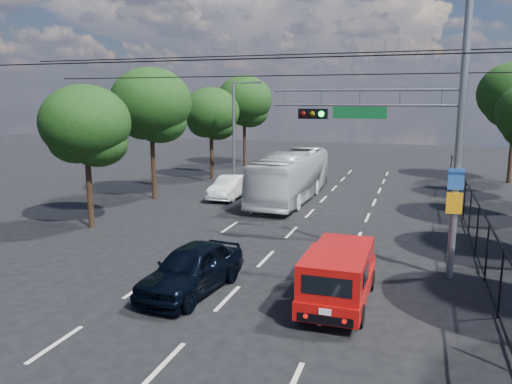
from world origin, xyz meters
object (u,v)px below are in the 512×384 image
at_px(navy_hatchback, 192,269).
at_px(white_bus, 291,176).
at_px(signal_mast, 421,121).
at_px(red_pickup, 339,274).
at_px(white_van, 230,187).

bearing_deg(navy_hatchback, white_bus, 98.95).
height_order(navy_hatchback, white_bus, white_bus).
relative_size(signal_mast, white_bus, 0.92).
height_order(red_pickup, white_bus, white_bus).
distance_m(signal_mast, white_bus, 13.82).
bearing_deg(white_bus, signal_mast, -56.68).
bearing_deg(red_pickup, navy_hatchback, -174.41).
bearing_deg(red_pickup, white_bus, 109.27).
bearing_deg(navy_hatchback, red_pickup, 12.34).
height_order(signal_mast, red_pickup, signal_mast).
xyz_separation_m(signal_mast, white_bus, (-7.12, 11.22, -3.80)).
bearing_deg(red_pickup, signal_mast, 59.11).
distance_m(signal_mast, navy_hatchback, 8.81).
xyz_separation_m(white_bus, white_van, (-3.66, -0.59, -0.77)).
xyz_separation_m(red_pickup, navy_hatchback, (-4.53, -0.44, -0.18)).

